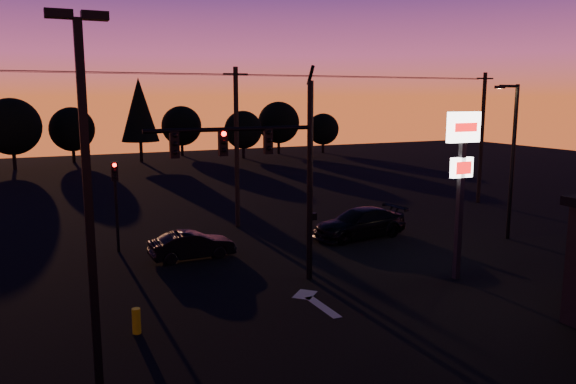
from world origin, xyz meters
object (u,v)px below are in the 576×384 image
object	(u,v)px
pylon_sign	(462,160)
traffic_signal_mast	(273,161)
secondary_signal	(116,193)
car_mid	(192,245)
streetlight	(512,155)
parking_lot_light	(88,196)
car_right	(359,223)
bollard	(136,321)

from	to	relation	value
pylon_sign	traffic_signal_mast	bearing A→B (deg)	160.64
secondary_signal	car_mid	size ratio (longest dim) A/B	1.12
streetlight	secondary_signal	bearing A→B (deg)	162.44
secondary_signal	parking_lot_light	xyz separation A→B (m)	(-2.50, -14.49, 2.41)
secondary_signal	pylon_sign	xyz separation A→B (m)	(12.00, -9.99, 2.05)
parking_lot_light	car_mid	xyz separation A→B (m)	(5.43, 11.87, -4.63)
pylon_sign	streetlight	bearing A→B (deg)	30.08
traffic_signal_mast	car_right	xyz separation A→B (m)	(7.15, 5.05, -4.17)
secondary_signal	car_right	distance (m)	12.48
secondary_signal	bollard	distance (m)	10.33
traffic_signal_mast	car_right	size ratio (longest dim) A/B	1.63
traffic_signal_mast	secondary_signal	xyz separation A→B (m)	(-4.90, 7.49, -2.07)
traffic_signal_mast	parking_lot_light	size ratio (longest dim) A/B	0.94
traffic_signal_mast	secondary_signal	bearing A→B (deg)	123.19
secondary_signal	parking_lot_light	world-z (taller)	parking_lot_light
traffic_signal_mast	pylon_sign	xyz separation A→B (m)	(7.10, -2.49, -0.02)
bollard	parking_lot_light	bearing A→B (deg)	-109.63
traffic_signal_mast	car_right	distance (m)	9.70
bollard	car_mid	world-z (taller)	car_mid
pylon_sign	parking_lot_light	bearing A→B (deg)	-162.77
parking_lot_light	streetlight	distance (m)	23.05
bollard	car_right	size ratio (longest dim) A/B	0.16
parking_lot_light	car_mid	bearing A→B (deg)	65.43
parking_lot_light	streetlight	bearing A→B (deg)	21.65
car_mid	streetlight	bearing A→B (deg)	-103.60
car_right	traffic_signal_mast	bearing A→B (deg)	-60.14
car_mid	car_right	xyz separation A→B (m)	(9.12, 0.17, 0.13)
streetlight	parking_lot_light	bearing A→B (deg)	-158.35
traffic_signal_mast	streetlight	world-z (taller)	traffic_signal_mast
bollard	car_mid	xyz separation A→B (m)	(3.82, 7.38, 0.23)
parking_lot_light	pylon_sign	size ratio (longest dim) A/B	1.34
secondary_signal	car_mid	xyz separation A→B (m)	(2.93, -2.61, -2.22)
parking_lot_light	bollard	xyz separation A→B (m)	(1.60, 4.49, -4.86)
parking_lot_light	car_right	size ratio (longest dim) A/B	1.73
pylon_sign	car_mid	world-z (taller)	pylon_sign
parking_lot_light	streetlight	xyz separation A→B (m)	(21.41, 8.50, -0.85)
pylon_sign	car_right	bearing A→B (deg)	89.60
streetlight	car_right	size ratio (longest dim) A/B	1.52
secondary_signal	bollard	bearing A→B (deg)	-95.13
pylon_sign	streetlight	size ratio (longest dim) A/B	0.85
traffic_signal_mast	secondary_signal	distance (m)	9.19
secondary_signal	car_mid	world-z (taller)	secondary_signal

